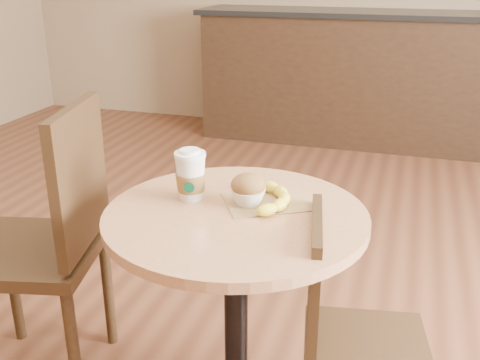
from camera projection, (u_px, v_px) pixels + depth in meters
The scene contains 8 objects.
cafe_table at pixel (236, 277), 1.62m from camera, with size 0.73×0.73×0.75m.
chair_left at pixel (49, 238), 1.85m from camera, with size 0.52×0.52×0.99m.
chair_right at pixel (347, 335), 1.55m from camera, with size 0.40×0.40×0.78m.
service_counter at pixel (342, 77), 4.54m from camera, with size 2.30×0.65×1.04m.
kraft_bag at pixel (268, 202), 1.61m from camera, with size 0.24×0.18×0.00m, color olive.
coffee_cup at pixel (191, 177), 1.61m from camera, with size 0.09×0.09×0.15m.
muffin at pixel (248, 189), 1.58m from camera, with size 0.10×0.10×0.09m.
banana at pixel (265, 197), 1.59m from camera, with size 0.17×0.24×0.03m, color yellow, non-canonical shape.
Camera 1 is at (0.55, -1.39, 1.40)m, focal length 42.00 mm.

